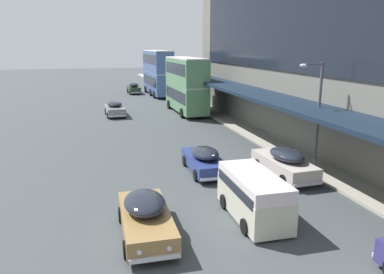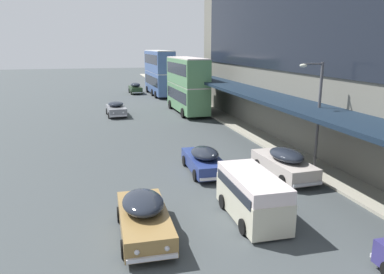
{
  "view_description": "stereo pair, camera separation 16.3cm",
  "coord_description": "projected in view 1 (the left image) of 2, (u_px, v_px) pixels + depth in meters",
  "views": [
    {
      "loc": [
        -5.71,
        -5.55,
        7.17
      ],
      "look_at": [
        0.36,
        16.85,
        1.47
      ],
      "focal_mm": 35.0,
      "sensor_mm": 36.0,
      "label": 1
    },
    {
      "loc": [
        -5.55,
        -5.59,
        7.17
      ],
      "look_at": [
        0.36,
        16.85,
        1.47
      ],
      "focal_mm": 35.0,
      "sensor_mm": 36.0,
      "label": 2
    }
  ],
  "objects": [
    {
      "name": "sedan_second_mid",
      "position": [
        284.0,
        163.0,
        20.88
      ],
      "size": [
        2.04,
        4.89,
        1.63
      ],
      "color": "beige",
      "rests_on": "ground"
    },
    {
      "name": "sedan_second_near",
      "position": [
        146.0,
        216.0,
        14.4
      ],
      "size": [
        2.02,
        4.78,
        1.6
      ],
      "color": "olive",
      "rests_on": "ground"
    },
    {
      "name": "sedan_lead_near",
      "position": [
        115.0,
        109.0,
        38.89
      ],
      "size": [
        2.03,
        4.3,
        1.49
      ],
      "color": "gray",
      "rests_on": "ground"
    },
    {
      "name": "transit_bus_kerbside_front",
      "position": [
        158.0,
        71.0,
        54.7
      ],
      "size": [
        2.92,
        10.76,
        6.46
      ],
      "color": "#405D97",
      "rests_on": "ground"
    },
    {
      "name": "sedan_trailing_near",
      "position": [
        134.0,
        88.0,
        57.0
      ],
      "size": [
        1.84,
        4.41,
        1.67
      ],
      "color": "#20371F",
      "rests_on": "ground"
    },
    {
      "name": "vw_van",
      "position": [
        252.0,
        193.0,
        15.84
      ],
      "size": [
        1.95,
        4.57,
        1.96
      ],
      "color": "beige",
      "rests_on": "ground"
    },
    {
      "name": "street_lamp",
      "position": [
        316.0,
        107.0,
        21.33
      ],
      "size": [
        1.5,
        0.28,
        6.12
      ],
      "color": "#4C4C51",
      "rests_on": "sidewalk_kerb"
    },
    {
      "name": "transit_bus_kerbside_rear",
      "position": [
        186.0,
        83.0,
        40.19
      ],
      "size": [
        2.8,
        9.29,
        5.91
      ],
      "color": "#558959",
      "rests_on": "ground"
    },
    {
      "name": "sedan_oncoming_rear",
      "position": [
        204.0,
        160.0,
        21.59
      ],
      "size": [
        1.92,
        4.6,
        1.5
      ],
      "color": "navy",
      "rests_on": "ground"
    }
  ]
}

